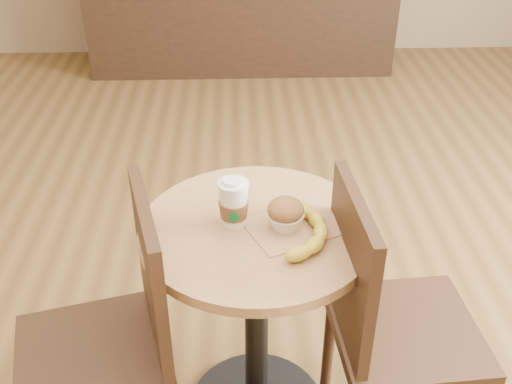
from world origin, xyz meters
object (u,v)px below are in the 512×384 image
Objects in this scene: chair_right at (386,321)px; banana at (304,228)px; cafe_table at (257,296)px; muffin at (286,214)px; coffee_cup at (234,204)px; chair_left at (115,339)px.

chair_right is 0.37m from banana.
cafe_table is 0.30m from muffin.
muffin is 0.06m from banana.
banana is (0.18, -0.06, -0.04)m from coffee_cup.
cafe_table is 0.37m from chair_right.
chair_right is at bearing -16.39° from cafe_table.
coffee_cup is 1.39× the size of muffin.
coffee_cup is (-0.06, 0.01, 0.31)m from cafe_table.
muffin reaches higher than banana.
cafe_table is 0.83× the size of chair_right.
cafe_table is at bearing 160.92° from banana.
chair_right reaches higher than cafe_table.
coffee_cup is (0.32, 0.16, 0.32)m from chair_left.
banana is (0.12, -0.04, 0.27)m from cafe_table.
muffin reaches higher than cafe_table.
chair_right is 9.20× the size of muffin.
coffee_cup reaches higher than muffin.
coffee_cup is at bearing 163.42° from banana.
chair_left reaches higher than banana.
chair_left is at bearing -164.19° from muffin.
cafe_table is 5.52× the size of coffee_cup.
chair_left is 1.00× the size of chair_right.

